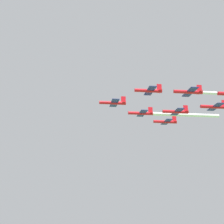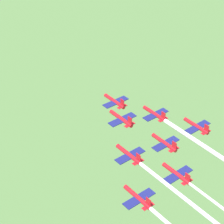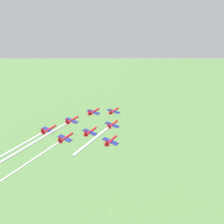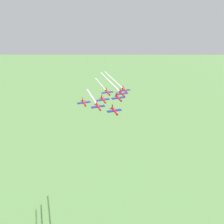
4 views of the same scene
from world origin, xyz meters
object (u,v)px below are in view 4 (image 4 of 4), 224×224
at_px(jet_1, 118,98).
at_px(jet_5, 84,103).
at_px(jet_6, 125,90).
at_px(jet_4, 103,100).
at_px(jet_0, 114,111).
at_px(jet_2, 98,107).
at_px(jet_3, 122,94).
at_px(jet_7, 108,92).

distance_m(jet_1, jet_5, 25.38).
xyz_separation_m(jet_1, jet_6, (-28.24, 1.86, -5.37)).
relative_size(jet_4, jet_5, 1.00).
bearing_deg(jet_6, jet_5, 18.78).
bearing_deg(jet_5, jet_0, 120.47).
relative_size(jet_0, jet_2, 1.00).
xyz_separation_m(jet_1, jet_5, (-1.22, -24.71, -5.67)).
bearing_deg(jet_2, jet_6, -139.64).
height_order(jet_0, jet_2, jet_0).
xyz_separation_m(jet_5, jet_6, (-27.02, 26.57, 0.30)).
bearing_deg(jet_0, jet_6, -120.47).
xyz_separation_m(jet_3, jet_7, (-7.67, -11.89, -2.66)).
distance_m(jet_3, jet_5, 28.87).
xyz_separation_m(jet_0, jet_4, (-21.79, -10.96, -2.64)).
relative_size(jet_6, jet_7, 1.00).
height_order(jet_5, jet_6, jet_6).
xyz_separation_m(jet_3, jet_6, (-14.12, 0.93, -2.80)).
relative_size(jet_2, jet_3, 1.00).
relative_size(jet_0, jet_1, 1.00).
height_order(jet_0, jet_3, jet_3).
bearing_deg(jet_7, jet_2, 59.53).
bearing_deg(jet_5, jet_3, -180.00).
xyz_separation_m(jet_1, jet_2, (6.45, -12.82, -4.39)).
relative_size(jet_2, jet_5, 1.00).
bearing_deg(jet_6, jet_1, 59.53).
xyz_separation_m(jet_2, jet_4, (-14.12, 0.93, -1.04)).
xyz_separation_m(jet_2, jet_5, (-7.67, -11.89, -1.28)).
bearing_deg(jet_3, jet_1, 59.53).
bearing_deg(jet_4, jet_3, -180.00).
bearing_deg(jet_3, jet_0, 59.53).
bearing_deg(jet_2, jet_4, -120.47).
bearing_deg(jet_1, jet_6, -120.47).
bearing_deg(jet_1, jet_3, -120.47).
xyz_separation_m(jet_5, jet_7, (-20.57, 13.75, 0.43)).
bearing_deg(jet_7, jet_0, 78.91).
relative_size(jet_2, jet_4, 1.00).
distance_m(jet_0, jet_2, 14.24).
distance_m(jet_0, jet_7, 37.37).
bearing_deg(jet_1, jet_2, 0.00).
bearing_deg(jet_4, jet_1, 120.47).
bearing_deg(jet_6, jet_7, -0.00).
bearing_deg(jet_7, jet_5, 29.54).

